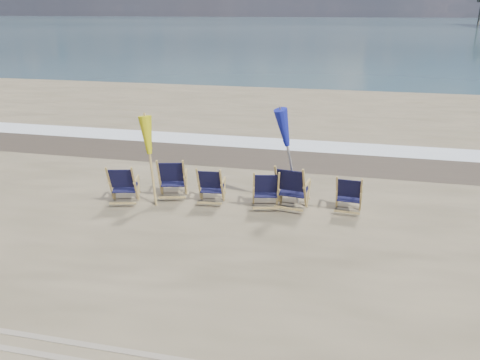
{
  "coord_description": "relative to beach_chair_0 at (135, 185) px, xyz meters",
  "views": [
    {
      "loc": [
        2.02,
        -6.78,
        4.29
      ],
      "look_at": [
        0.0,
        2.2,
        0.9
      ],
      "focal_mm": 35.0,
      "sensor_mm": 36.0,
      "label": 1
    }
  ],
  "objects": [
    {
      "name": "beach_chair_3",
      "position": [
        3.24,
        0.43,
        -0.02
      ],
      "size": [
        0.75,
        0.81,
        0.97
      ],
      "primitive_type": null,
      "rotation": [
        0.0,
        0.0,
        3.34
      ],
      "color": "black",
      "rests_on": "ground"
    },
    {
      "name": "surf_foam",
      "position": [
        2.51,
        5.89,
        -0.5
      ],
      "size": [
        200.0,
        1.4,
        0.01
      ],
      "primitive_type": "cube",
      "color": "silver",
      "rests_on": "ground"
    },
    {
      "name": "umbrella_blue",
      "position": [
        3.45,
        0.77,
        1.29
      ],
      "size": [
        0.3,
        0.3,
        2.33
      ],
      "color": "#A5A5AD",
      "rests_on": "ground"
    },
    {
      "name": "ocean",
      "position": [
        2.51,
        125.59,
        -0.5
      ],
      "size": [
        400.0,
        400.0,
        0.0
      ],
      "primitive_type": "plane",
      "color": "#355058",
      "rests_on": "ground"
    },
    {
      "name": "umbrella_yellow",
      "position": [
        0.36,
        0.18,
        1.03
      ],
      "size": [
        0.3,
        0.3,
        2.05
      ],
      "color": "tan",
      "rests_on": "ground"
    },
    {
      "name": "beach_chair_2",
      "position": [
        1.94,
        0.42,
        -0.03
      ],
      "size": [
        0.67,
        0.74,
        0.95
      ],
      "primitive_type": null,
      "rotation": [
        0.0,
        0.0,
        3.23
      ],
      "color": "black",
      "rests_on": "ground"
    },
    {
      "name": "beach_chair_4",
      "position": [
        3.82,
        0.42,
        0.05
      ],
      "size": [
        0.81,
        0.89,
        1.1
      ],
      "primitive_type": null,
      "rotation": [
        0.0,
        0.0,
        3.0
      ],
      "color": "black",
      "rests_on": "ground"
    },
    {
      "name": "beach_chair_0",
      "position": [
        0.0,
        0.0,
        0.0
      ],
      "size": [
        0.8,
        0.86,
        1.01
      ],
      "primitive_type": null,
      "rotation": [
        0.0,
        0.0,
        3.39
      ],
      "color": "black",
      "rests_on": "ground"
    },
    {
      "name": "wet_sand_strip",
      "position": [
        2.51,
        4.39,
        -0.5
      ],
      "size": [
        200.0,
        2.6,
        0.0
      ],
      "primitive_type": "cube",
      "color": "#42362A",
      "rests_on": "ground"
    },
    {
      "name": "beach_chair_5",
      "position": [
        5.03,
        0.54,
        -0.04
      ],
      "size": [
        0.65,
        0.72,
        0.93
      ],
      "primitive_type": null,
      "rotation": [
        0.0,
        0.0,
        3.06
      ],
      "color": "black",
      "rests_on": "ground"
    },
    {
      "name": "beach_chair_1",
      "position": [
        0.99,
        0.58,
        0.02
      ],
      "size": [
        0.84,
        0.9,
        1.05
      ],
      "primitive_type": null,
      "rotation": [
        0.0,
        0.0,
        3.38
      ],
      "color": "black",
      "rests_on": "ground"
    }
  ]
}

